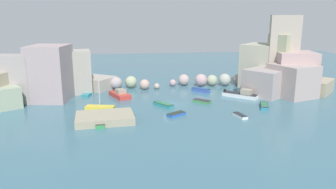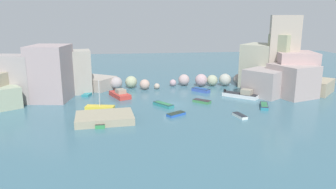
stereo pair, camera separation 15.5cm
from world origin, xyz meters
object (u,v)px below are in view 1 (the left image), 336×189
(moored_boat_0, at_px, (163,105))
(moored_boat_5, at_px, (87,95))
(moored_boat_4, at_px, (120,94))
(stone_dock, at_px, (105,118))
(moored_boat_6, at_px, (101,122))
(moored_boat_2, at_px, (100,108))
(moored_boat_8, at_px, (201,90))
(moored_boat_9, at_px, (202,101))
(moored_boat_7, at_px, (264,106))
(moored_boat_3, at_px, (240,116))
(moored_boat_1, at_px, (242,94))
(moored_boat_10, at_px, (176,114))

(moored_boat_0, height_order, moored_boat_5, moored_boat_0)
(moored_boat_0, bearing_deg, moored_boat_4, 8.99)
(stone_dock, bearing_deg, moored_boat_4, 81.62)
(moored_boat_6, bearing_deg, moored_boat_2, -174.84)
(moored_boat_8, height_order, moored_boat_9, moored_boat_8)
(moored_boat_8, bearing_deg, moored_boat_7, 170.31)
(moored_boat_0, height_order, moored_boat_3, moored_boat_0)
(moored_boat_1, height_order, moored_boat_4, moored_boat_1)
(moored_boat_5, xyz_separation_m, moored_boat_8, (23.35, 0.28, 0.16))
(moored_boat_0, distance_m, moored_boat_1, 16.49)
(moored_boat_0, height_order, moored_boat_2, moored_boat_2)
(moored_boat_2, height_order, moored_boat_6, moored_boat_2)
(moored_boat_6, xyz_separation_m, moored_boat_7, (27.64, 5.19, -0.00))
(moored_boat_6, bearing_deg, moored_boat_4, 170.75)
(moored_boat_3, height_order, moored_boat_8, moored_boat_8)
(stone_dock, height_order, moored_boat_10, stone_dock)
(moored_boat_1, height_order, moored_boat_5, moored_boat_1)
(moored_boat_3, distance_m, moored_boat_7, 7.72)
(moored_boat_1, height_order, moored_boat_7, moored_boat_1)
(moored_boat_6, xyz_separation_m, moored_boat_10, (11.68, 2.70, -0.09))
(moored_boat_0, relative_size, moored_boat_3, 1.35)
(moored_boat_8, bearing_deg, moored_boat_2, 75.47)
(moored_boat_1, bearing_deg, moored_boat_4, -147.23)
(moored_boat_5, relative_size, moored_boat_6, 0.63)
(moored_boat_3, height_order, moored_boat_6, moored_boat_6)
(moored_boat_10, bearing_deg, moored_boat_5, 103.25)
(stone_dock, height_order, moored_boat_4, moored_boat_4)
(moored_boat_0, distance_m, moored_boat_7, 17.62)
(moored_boat_9, bearing_deg, moored_boat_10, -87.08)
(moored_boat_1, bearing_deg, moored_boat_8, -179.30)
(moored_boat_1, xyz_separation_m, moored_boat_10, (-14.55, -9.73, -0.37))
(moored_boat_2, bearing_deg, moored_boat_1, 22.40)
(moored_boat_7, bearing_deg, moored_boat_0, 101.32)
(moored_boat_3, distance_m, moored_boat_10, 10.09)
(moored_boat_8, height_order, moored_boat_10, moored_boat_8)
(moored_boat_5, distance_m, moored_boat_10, 21.82)
(moored_boat_1, distance_m, moored_boat_7, 7.38)
(stone_dock, xyz_separation_m, moored_boat_1, (25.76, 11.19, 0.04))
(moored_boat_5, bearing_deg, moored_boat_3, -108.68)
(moored_boat_3, bearing_deg, moored_boat_5, 42.34)
(moored_boat_2, distance_m, moored_boat_9, 18.40)
(moored_boat_2, bearing_deg, moored_boat_4, 80.40)
(stone_dock, distance_m, moored_boat_2, 6.68)
(stone_dock, distance_m, moored_boat_10, 11.31)
(stone_dock, distance_m, moored_boat_4, 14.84)
(moored_boat_4, xyz_separation_m, moored_boat_10, (9.05, -13.23, -0.35))
(moored_boat_9, xyz_separation_m, moored_boat_10, (-5.94, -7.04, -0.04))
(stone_dock, relative_size, moored_boat_10, 2.58)
(moored_boat_7, bearing_deg, moored_boat_2, 105.89)
(moored_boat_1, distance_m, moored_boat_10, 17.51)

